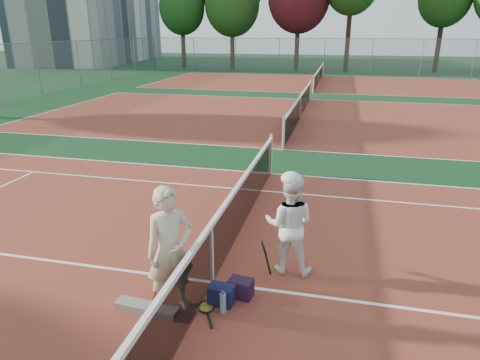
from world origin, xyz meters
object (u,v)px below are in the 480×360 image
(player_a, at_px, (170,251))
(racket_black_held, at_px, (264,259))
(sports_bag_purple, at_px, (241,288))
(racket_red, at_px, (162,283))
(racket_spare, at_px, (206,307))
(sports_bag_navy, at_px, (221,295))
(water_bottle, at_px, (223,303))
(player_b, at_px, (289,225))
(net_main, at_px, (212,254))

(player_a, relative_size, racket_black_held, 3.08)
(player_a, relative_size, sports_bag_purple, 5.28)
(player_a, distance_m, racket_red, 0.68)
(player_a, xyz_separation_m, racket_black_held, (1.09, 1.14, -0.61))
(racket_spare, distance_m, sports_bag_navy, 0.27)
(water_bottle, bearing_deg, racket_black_held, 70.86)
(racket_black_held, bearing_deg, sports_bag_navy, 41.59)
(sports_bag_purple, distance_m, water_bottle, 0.46)
(player_a, xyz_separation_m, sports_bag_navy, (0.63, 0.26, -0.77))
(racket_spare, bearing_deg, player_b, -64.80)
(sports_bag_purple, bearing_deg, racket_black_held, 71.13)
(player_a, height_order, racket_spare, player_a)
(net_main, height_order, sports_bag_purple, net_main)
(sports_bag_navy, xyz_separation_m, sports_bag_purple, (0.23, 0.23, 0.00))
(sports_bag_navy, bearing_deg, player_b, 54.29)
(net_main, xyz_separation_m, player_a, (-0.35, -0.73, 0.40))
(racket_black_held, height_order, racket_spare, racket_black_held)
(sports_bag_purple, relative_size, water_bottle, 1.15)
(player_a, distance_m, sports_bag_purple, 1.25)
(player_a, distance_m, water_bottle, 1.04)
(net_main, xyz_separation_m, sports_bag_purple, (0.51, -0.25, -0.37))
(player_a, bearing_deg, player_b, 3.68)
(net_main, height_order, player_b, player_b)
(player_a, xyz_separation_m, racket_red, (-0.23, 0.14, -0.63))
(racket_black_held, distance_m, sports_bag_purple, 0.71)
(player_b, relative_size, racket_spare, 2.71)
(net_main, relative_size, sports_bag_purple, 31.91)
(racket_red, height_order, racket_spare, racket_red)
(racket_red, bearing_deg, player_a, -91.47)
(racket_spare, relative_size, water_bottle, 2.00)
(racket_red, xyz_separation_m, water_bottle, (0.94, -0.09, -0.13))
(player_a, height_order, sports_bag_purple, player_a)
(racket_black_held, height_order, water_bottle, racket_black_held)
(racket_spare, bearing_deg, sports_bag_navy, -76.65)
(player_b, distance_m, water_bottle, 1.65)
(net_main, xyz_separation_m, water_bottle, (0.36, -0.68, -0.36))
(player_a, bearing_deg, sports_bag_purple, -10.88)
(racket_spare, bearing_deg, net_main, -18.27)
(racket_black_held, bearing_deg, racket_spare, 37.22)
(racket_black_held, distance_m, sports_bag_navy, 1.01)
(racket_red, relative_size, racket_black_held, 0.95)
(net_main, distance_m, water_bottle, 0.85)
(player_a, distance_m, player_b, 2.00)
(player_b, relative_size, racket_black_held, 2.76)
(sports_bag_purple, bearing_deg, net_main, 154.16)
(sports_bag_navy, bearing_deg, player_a, -157.97)
(net_main, bearing_deg, player_a, -115.55)
(player_a, height_order, water_bottle, player_a)
(player_b, height_order, sports_bag_navy, player_b)
(racket_black_held, bearing_deg, sports_bag_purple, 49.97)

